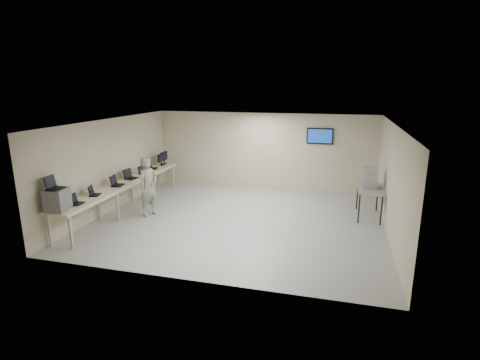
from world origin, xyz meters
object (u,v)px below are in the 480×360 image
(equipment_box, at_px, (57,200))
(side_table, at_px, (370,190))
(soldier, at_px, (148,187))
(workbench, at_px, (125,184))

(equipment_box, distance_m, side_table, 8.31)
(equipment_box, xyz_separation_m, soldier, (0.99, 2.52, -0.28))
(workbench, distance_m, side_table, 7.30)
(workbench, relative_size, side_table, 4.08)
(workbench, xyz_separation_m, soldier, (0.93, -0.23, 0.05))
(soldier, distance_m, side_table, 6.45)
(workbench, height_order, side_table, workbench)
(workbench, height_order, soldier, soldier)
(soldier, bearing_deg, workbench, 96.71)
(equipment_box, relative_size, side_table, 0.36)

